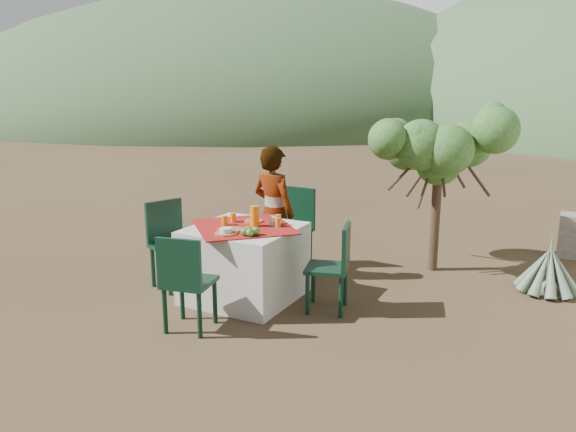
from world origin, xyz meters
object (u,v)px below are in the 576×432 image
object	(u,v)px
person	(274,213)
chair_near	(185,279)
chair_left	(170,239)
agave	(549,271)
chair_far	(293,224)
juice_pitcher	(255,216)
chair_right	(335,263)
table	(244,262)
shrub_tree	(445,156)

from	to	relation	value
person	chair_near	bearing A→B (deg)	103.64
chair_left	person	bearing A→B (deg)	-28.62
person	agave	world-z (taller)	person
chair_far	juice_pitcher	world-z (taller)	juice_pitcher
chair_right	agave	bearing A→B (deg)	114.64
chair_near	agave	distance (m)	3.79
table	chair_near	size ratio (longest dim) A/B	1.47
chair_far	chair_near	size ratio (longest dim) A/B	1.09
chair_right	person	world-z (taller)	person
chair_near	agave	size ratio (longest dim) A/B	1.25
chair_right	person	xyz separation A→B (m)	(-0.99, 0.59, 0.27)
juice_pitcher	person	bearing A→B (deg)	102.31
table	person	distance (m)	0.79
chair_left	agave	size ratio (longest dim) A/B	1.32
chair_right	juice_pitcher	world-z (taller)	juice_pitcher
chair_far	person	size ratio (longest dim) A/B	0.64
chair_left	juice_pitcher	size ratio (longest dim) A/B	4.52
table	juice_pitcher	world-z (taller)	juice_pitcher
chair_right	chair_near	bearing A→B (deg)	-57.62
chair_right	person	distance (m)	1.19
table	agave	distance (m)	3.20
juice_pitcher	chair_near	bearing A→B (deg)	-96.77
table	shrub_tree	bearing A→B (deg)	49.91
chair_left	chair_near	bearing A→B (deg)	-114.83
table	chair_left	xyz separation A→B (m)	(-0.91, -0.05, 0.14)
chair_far	shrub_tree	bearing A→B (deg)	30.20
person	agave	size ratio (longest dim) A/B	2.13
chair_far	agave	xyz separation A→B (m)	(2.77, 0.50, -0.30)
shrub_tree	chair_near	bearing A→B (deg)	-119.44
chair_right	juice_pitcher	size ratio (longest dim) A/B	4.16
chair_left	person	distance (m)	1.17
chair_left	agave	bearing A→B (deg)	-45.31
shrub_tree	juice_pitcher	bearing A→B (deg)	-129.02
person	shrub_tree	distance (m)	2.06
agave	juice_pitcher	xyz separation A→B (m)	(-2.67, -1.56, 0.63)
chair_far	chair_left	world-z (taller)	chair_far
chair_far	chair_right	world-z (taller)	chair_far
chair_far	person	bearing A→B (deg)	-90.24
person	shrub_tree	size ratio (longest dim) A/B	0.88
table	chair_far	xyz separation A→B (m)	(-0.01, 1.11, 0.16)
table	chair_left	size ratio (longest dim) A/B	1.39
table	person	bearing A→B (deg)	93.46
chair_right	agave	world-z (taller)	chair_right
chair_left	shrub_tree	xyz separation A→B (m)	(2.46, 1.91, 0.83)
chair_near	juice_pitcher	world-z (taller)	juice_pitcher
chair_right	shrub_tree	bearing A→B (deg)	145.78
chair_far	chair_right	bearing A→B (deg)	-41.44
juice_pitcher	chair_far	bearing A→B (deg)	95.69
chair_near	juice_pitcher	distance (m)	1.07
chair_near	shrub_tree	bearing A→B (deg)	-130.73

